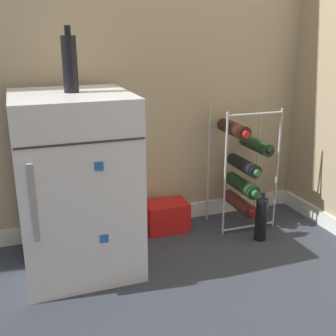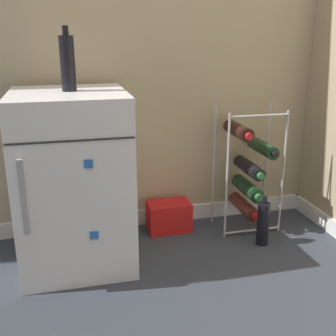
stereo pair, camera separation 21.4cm
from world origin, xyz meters
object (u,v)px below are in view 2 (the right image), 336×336
at_px(mini_fridge, 74,180).
at_px(loose_bottle_floor, 263,223).
at_px(wine_rack, 248,171).
at_px(fridge_top_bottle, 68,63).
at_px(soda_box, 169,216).

xyz_separation_m(mini_fridge, loose_bottle_floor, (0.95, -0.08, -0.29)).
distance_m(mini_fridge, wine_rack, 0.96).
distance_m(fridge_top_bottle, loose_bottle_floor, 1.25).
bearing_deg(loose_bottle_floor, wine_rack, 89.45).
xyz_separation_m(soda_box, loose_bottle_floor, (0.44, -0.28, 0.04)).
xyz_separation_m(mini_fridge, soda_box, (0.51, 0.20, -0.33)).
bearing_deg(soda_box, fridge_top_bottle, -160.31).
relative_size(mini_fridge, fridge_top_bottle, 2.98).
bearing_deg(wine_rack, mini_fridge, -171.77).
bearing_deg(loose_bottle_floor, fridge_top_bottle, 173.78).
bearing_deg(fridge_top_bottle, wine_rack, 7.25).
relative_size(mini_fridge, wine_rack, 1.20).
relative_size(wine_rack, soda_box, 2.90).
distance_m(wine_rack, soda_box, 0.51).
bearing_deg(mini_fridge, loose_bottle_floor, -5.07).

